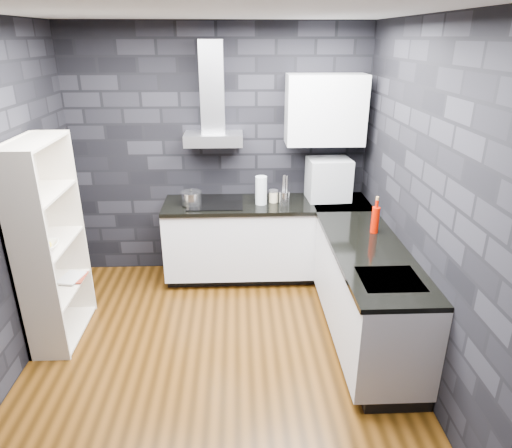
{
  "coord_description": "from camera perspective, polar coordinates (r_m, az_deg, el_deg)",
  "views": [
    {
      "loc": [
        0.2,
        -3.29,
        2.54
      ],
      "look_at": [
        0.35,
        0.45,
        1.0
      ],
      "focal_mm": 32.0,
      "sensor_mm": 36.0,
      "label": 1
    }
  ],
  "objects": [
    {
      "name": "ground",
      "position": [
        4.17,
        -4.73,
        -15.33
      ],
      "size": [
        3.2,
        3.2,
        0.0
      ],
      "primitive_type": "plane",
      "color": "#48290B"
    },
    {
      "name": "ceiling",
      "position": [
        3.3,
        -6.35,
        24.99
      ],
      "size": [
        3.2,
        3.2,
        0.0
      ],
      "primitive_type": "plane",
      "rotation": [
        3.14,
        0.0,
        0.0
      ],
      "color": "silver"
    },
    {
      "name": "wall_back",
      "position": [
        5.06,
        -4.56,
        8.69
      ],
      "size": [
        3.2,
        0.05,
        2.7
      ],
      "primitive_type": "cube",
      "color": "black",
      "rests_on": "ground"
    },
    {
      "name": "wall_front",
      "position": [
        2.06,
        -7.58,
        -13.23
      ],
      "size": [
        3.2,
        0.05,
        2.7
      ],
      "primitive_type": "cube",
      "color": "black",
      "rests_on": "ground"
    },
    {
      "name": "wall_right",
      "position": [
        3.78,
        20.0,
        2.61
      ],
      "size": [
        0.05,
        3.2,
        2.7
      ],
      "primitive_type": "cube",
      "color": "black",
      "rests_on": "ground"
    },
    {
      "name": "toekick_back",
      "position": [
        5.27,
        1.24,
        -5.85
      ],
      "size": [
        2.18,
        0.5,
        0.1
      ],
      "primitive_type": "cube",
      "color": "black",
      "rests_on": "ground"
    },
    {
      "name": "toekick_right",
      "position": [
        4.36,
        13.66,
        -13.2
      ],
      "size": [
        0.5,
        1.78,
        0.1
      ],
      "primitive_type": "cube",
      "color": "black",
      "rests_on": "ground"
    },
    {
      "name": "counter_back_cab",
      "position": [
        5.04,
        1.31,
        -1.76
      ],
      "size": [
        2.2,
        0.6,
        0.76
      ],
      "primitive_type": "cube",
      "color": "silver",
      "rests_on": "ground"
    },
    {
      "name": "counter_right_cab",
      "position": [
        4.12,
        13.67,
        -8.36
      ],
      "size": [
        0.6,
        1.8,
        0.76
      ],
      "primitive_type": "cube",
      "color": "silver",
      "rests_on": "ground"
    },
    {
      "name": "counter_back_top",
      "position": [
        4.89,
        1.35,
        2.48
      ],
      "size": [
        2.2,
        0.62,
        0.04
      ],
      "primitive_type": "cube",
      "color": "black",
      "rests_on": "counter_back_cab"
    },
    {
      "name": "counter_right_top",
      "position": [
        3.93,
        14.05,
        -3.34
      ],
      "size": [
        0.62,
        1.8,
        0.04
      ],
      "primitive_type": "cube",
      "color": "black",
      "rests_on": "counter_right_cab"
    },
    {
      "name": "counter_corner_top",
      "position": [
        5.01,
        10.53,
        2.6
      ],
      "size": [
        0.62,
        0.62,
        0.04
      ],
      "primitive_type": "cube",
      "color": "black",
      "rests_on": "counter_right_cab"
    },
    {
      "name": "hood_body",
      "position": [
        4.83,
        -5.31,
        10.55
      ],
      "size": [
        0.6,
        0.34,
        0.12
      ],
      "primitive_type": "cube",
      "color": "silver",
      "rests_on": "wall_back"
    },
    {
      "name": "hood_chimney",
      "position": [
        4.82,
        -5.5,
        16.66
      ],
      "size": [
        0.24,
        0.2,
        0.9
      ],
      "primitive_type": "cube",
      "color": "silver",
      "rests_on": "hood_body"
    },
    {
      "name": "upper_cabinet",
      "position": [
        4.85,
        8.66,
        13.93
      ],
      "size": [
        0.8,
        0.35,
        0.7
      ],
      "primitive_type": "cube",
      "color": "silver",
      "rests_on": "wall_back"
    },
    {
      "name": "cooktop",
      "position": [
        4.88,
        -5.11,
        2.7
      ],
      "size": [
        0.58,
        0.5,
        0.01
      ],
      "primitive_type": "cube",
      "color": "black",
      "rests_on": "counter_back_top"
    },
    {
      "name": "sink_rim",
      "position": [
        3.51,
        16.4,
        -6.66
      ],
      "size": [
        0.44,
        0.4,
        0.01
      ],
      "primitive_type": "cube",
      "color": "silver",
      "rests_on": "counter_right_top"
    },
    {
      "name": "pot",
      "position": [
        4.82,
        -8.07,
        3.17
      ],
      "size": [
        0.26,
        0.26,
        0.12
      ],
      "primitive_type": "cylinder",
      "rotation": [
        0.0,
        0.0,
        0.35
      ],
      "color": "silver",
      "rests_on": "cooktop"
    },
    {
      "name": "glass_vase",
      "position": [
        4.79,
        0.64,
        4.23
      ],
      "size": [
        0.14,
        0.14,
        0.3
      ],
      "primitive_type": "cylinder",
      "rotation": [
        0.0,
        0.0,
        0.16
      ],
      "color": "silver",
      "rests_on": "counter_back_top"
    },
    {
      "name": "storage_jar",
      "position": [
        4.88,
        2.18,
        3.42
      ],
      "size": [
        0.12,
        0.12,
        0.12
      ],
      "primitive_type": "cylinder",
      "rotation": [
        0.0,
        0.0,
        -0.33
      ],
      "color": "#C8B98F",
      "rests_on": "counter_back_top"
    },
    {
      "name": "utensil_crock",
      "position": [
        4.81,
        3.56,
        3.26
      ],
      "size": [
        0.14,
        0.14,
        0.14
      ],
      "primitive_type": "cylinder",
      "rotation": [
        0.0,
        0.0,
        0.32
      ],
      "color": "silver",
      "rests_on": "counter_back_top"
    },
    {
      "name": "appliance_garage",
      "position": [
        4.98,
        9.04,
        5.55
      ],
      "size": [
        0.47,
        0.37,
        0.45
      ],
      "primitive_type": "cube",
      "rotation": [
        0.0,
        0.0,
        0.06
      ],
      "color": "#A2A5A9",
      "rests_on": "counter_back_top"
    },
    {
      "name": "red_bottle",
      "position": [
        4.22,
        14.67,
        0.49
      ],
      "size": [
        0.09,
        0.09,
        0.24
      ],
      "primitive_type": "cylinder",
      "rotation": [
        0.0,
        0.0,
        -0.3
      ],
      "color": "#B51000",
      "rests_on": "counter_right_top"
    },
    {
      "name": "bookshelf",
      "position": [
        4.27,
        -24.37,
        -2.34
      ],
      "size": [
        0.59,
        0.87,
        1.8
      ],
      "primitive_type": "cube",
      "rotation": [
        0.0,
        0.0,
        0.34
      ],
      "color": "beige",
      "rests_on": "ground"
    },
    {
      "name": "fruit_bowl",
      "position": [
        4.16,
        -25.01,
        -2.55
      ],
      "size": [
        0.26,
        0.26,
        0.06
      ],
      "primitive_type": "imported",
      "rotation": [
        0.0,
        0.0,
        0.13
      ],
      "color": "white",
      "rests_on": "bookshelf"
    },
    {
      "name": "book_red",
      "position": [
        4.56,
        -22.75,
        -5.11
      ],
      "size": [
        0.17,
        0.03,
        0.23
      ],
      "primitive_type": "imported",
      "rotation": [
        0.0,
        0.0,
        -0.02
      ],
      "color": "maroon",
      "rests_on": "bookshelf"
    },
    {
      "name": "book_second",
      "position": [
        4.57,
        -23.29,
        -4.85
      ],
      "size": [
        0.18,
        0.06,
        0.25
      ],
      "primitive_type": "imported",
      "rotation": [
        0.0,
        0.0,
        -0.22
      ],
      "color": "#B2B2B2",
      "rests_on": "bookshelf"
    }
  ]
}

